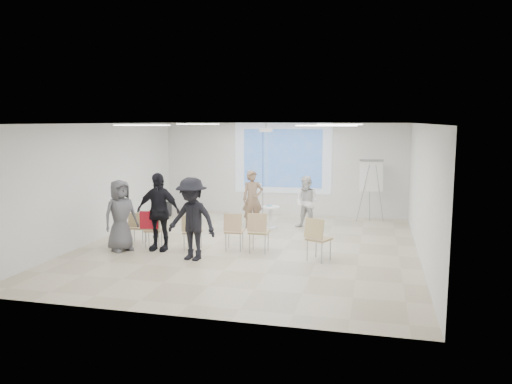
% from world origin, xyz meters
% --- Properties ---
extents(floor, '(8.00, 9.00, 0.10)m').
position_xyz_m(floor, '(0.00, 0.00, -0.05)').
color(floor, beige).
rests_on(floor, ground).
extents(ceiling, '(8.00, 9.00, 0.10)m').
position_xyz_m(ceiling, '(0.00, 0.00, 3.05)').
color(ceiling, white).
rests_on(ceiling, wall_back).
extents(wall_back, '(8.00, 0.10, 3.00)m').
position_xyz_m(wall_back, '(0.00, 4.55, 1.50)').
color(wall_back, silver).
rests_on(wall_back, floor).
extents(wall_left, '(0.10, 9.00, 3.00)m').
position_xyz_m(wall_left, '(-4.05, 0.00, 1.50)').
color(wall_left, silver).
rests_on(wall_left, floor).
extents(wall_right, '(0.10, 9.00, 3.00)m').
position_xyz_m(wall_right, '(4.05, 0.00, 1.50)').
color(wall_right, silver).
rests_on(wall_right, floor).
extents(projection_halo, '(3.20, 0.01, 2.30)m').
position_xyz_m(projection_halo, '(0.00, 4.49, 1.85)').
color(projection_halo, silver).
rests_on(projection_halo, wall_back).
extents(projection_image, '(2.60, 0.01, 1.90)m').
position_xyz_m(projection_image, '(0.00, 4.47, 1.85)').
color(projection_image, '#3567B6').
rests_on(projection_image, wall_back).
extents(pedestal_table, '(0.64, 0.64, 0.66)m').
position_xyz_m(pedestal_table, '(0.09, 2.21, 0.36)').
color(pedestal_table, silver).
rests_on(pedestal_table, floor).
extents(player_left, '(0.83, 0.73, 1.88)m').
position_xyz_m(player_left, '(-0.44, 2.19, 0.94)').
color(player_left, '#8E6F57').
rests_on(player_left, floor).
extents(player_right, '(0.98, 0.88, 1.67)m').
position_xyz_m(player_right, '(1.10, 2.44, 0.84)').
color(player_right, white).
rests_on(player_right, floor).
extents(controller_left, '(0.10, 0.13, 0.04)m').
position_xyz_m(controller_left, '(-0.26, 2.44, 1.24)').
color(controller_left, white).
rests_on(controller_left, player_left).
extents(controller_right, '(0.07, 0.12, 0.04)m').
position_xyz_m(controller_right, '(0.92, 2.69, 1.13)').
color(controller_right, white).
rests_on(controller_right, player_right).
extents(chair_far_left, '(0.44, 0.47, 0.81)m').
position_xyz_m(chair_far_left, '(-2.78, -0.35, 0.48)').
color(chair_far_left, tan).
rests_on(chair_far_left, floor).
extents(chair_left_mid, '(0.48, 0.50, 0.85)m').
position_xyz_m(chair_left_mid, '(-2.22, -0.64, 0.50)').
color(chair_left_mid, tan).
rests_on(chair_left_mid, floor).
extents(chair_left_inner, '(0.43, 0.46, 0.86)m').
position_xyz_m(chair_left_inner, '(-1.23, -0.64, 0.51)').
color(chair_left_inner, tan).
rests_on(chair_left_inner, floor).
extents(chair_center, '(0.47, 0.50, 0.92)m').
position_xyz_m(chair_center, '(-0.24, -0.45, 0.54)').
color(chair_center, tan).
rests_on(chair_center, floor).
extents(chair_right_inner, '(0.46, 0.49, 0.96)m').
position_xyz_m(chair_right_inner, '(0.37, -0.49, 0.57)').
color(chair_right_inner, tan).
rests_on(chair_right_inner, floor).
extents(chair_right_far, '(0.62, 0.64, 0.98)m').
position_xyz_m(chair_right_far, '(1.78, -0.87, 0.58)').
color(chair_right_far, tan).
rests_on(chair_right_far, floor).
extents(red_jacket, '(0.44, 0.19, 0.41)m').
position_xyz_m(red_jacket, '(-2.24, -0.79, 0.72)').
color(red_jacket, '#B31624').
rests_on(red_jacket, chair_left_mid).
extents(laptop, '(0.33, 0.25, 0.02)m').
position_xyz_m(laptop, '(-1.23, -0.55, 0.46)').
color(laptop, black).
rests_on(laptop, chair_left_inner).
extents(audience_left, '(1.25, 0.77, 2.13)m').
position_xyz_m(audience_left, '(-2.00, -0.78, 1.07)').
color(audience_left, black).
rests_on(audience_left, floor).
extents(audience_mid, '(1.48, 1.03, 2.09)m').
position_xyz_m(audience_mid, '(-0.93, -1.38, 1.04)').
color(audience_mid, black).
rests_on(audience_mid, floor).
extents(audience_outer, '(1.03, 1.11, 1.90)m').
position_xyz_m(audience_outer, '(-2.85, -1.03, 0.95)').
color(audience_outer, '#5B5B60').
rests_on(audience_outer, floor).
extents(flipchart_easel, '(0.82, 0.63, 1.92)m').
position_xyz_m(flipchart_easel, '(2.85, 3.83, 1.41)').
color(flipchart_easel, gray).
rests_on(flipchart_easel, floor).
extents(av_cart, '(0.55, 0.49, 0.69)m').
position_xyz_m(av_cart, '(-3.66, 3.28, 0.32)').
color(av_cart, black).
rests_on(av_cart, floor).
extents(ceiling_projector, '(0.30, 0.25, 3.00)m').
position_xyz_m(ceiling_projector, '(0.10, 1.49, 2.69)').
color(ceiling_projector, white).
rests_on(ceiling_projector, ceiling).
extents(fluor_panel_nw, '(1.20, 0.30, 0.02)m').
position_xyz_m(fluor_panel_nw, '(-2.00, 2.00, 2.97)').
color(fluor_panel_nw, white).
rests_on(fluor_panel_nw, ceiling).
extents(fluor_panel_ne, '(1.20, 0.30, 0.02)m').
position_xyz_m(fluor_panel_ne, '(2.00, 2.00, 2.97)').
color(fluor_panel_ne, white).
rests_on(fluor_panel_ne, ceiling).
extents(fluor_panel_sw, '(1.20, 0.30, 0.02)m').
position_xyz_m(fluor_panel_sw, '(-2.00, -1.50, 2.97)').
color(fluor_panel_sw, white).
rests_on(fluor_panel_sw, ceiling).
extents(fluor_panel_se, '(1.20, 0.30, 0.02)m').
position_xyz_m(fluor_panel_se, '(2.00, -1.50, 2.97)').
color(fluor_panel_se, white).
rests_on(fluor_panel_se, ceiling).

